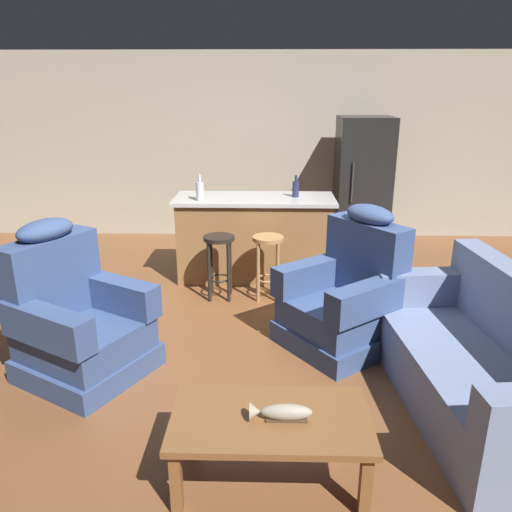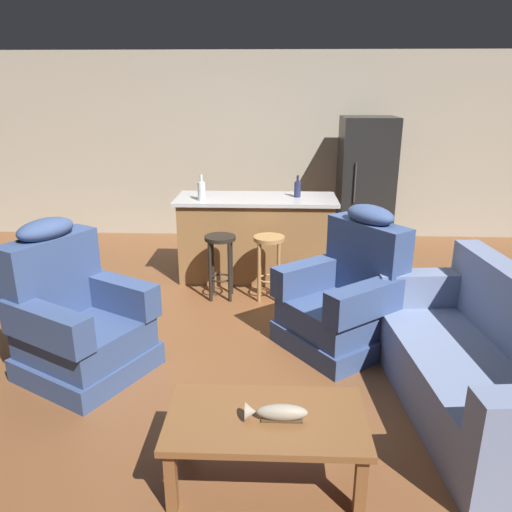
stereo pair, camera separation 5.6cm
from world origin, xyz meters
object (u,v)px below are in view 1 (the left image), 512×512
fish_figurine (280,412)px  bar_stool_right (268,256)px  bottle_tall_green (296,189)px  bottle_short_amber (200,191)px  kitchen_island (255,238)px  refrigerator (362,184)px  coffee_table (271,425)px  couch (482,364)px  bar_stool_left (219,255)px  recliner_near_island (346,298)px  recliner_near_lamp (77,321)px

fish_figurine → bar_stool_right: bar_stool_right is taller
bottle_tall_green → fish_figurine: bearing=-94.1°
bottle_short_amber → bottle_tall_green: bearing=11.3°
bar_stool_right → bottle_tall_green: 0.93m
kitchen_island → refrigerator: refrigerator is taller
kitchen_island → coffee_table: bearing=-86.8°
coffee_table → couch: 1.60m
couch → bar_stool_right: 2.37m
bar_stool_right → bar_stool_left: bearing=180.0°
coffee_table → recliner_near_island: size_ratio=0.92×
coffee_table → couch: bearing=26.2°
couch → kitchen_island: 2.97m
bottle_short_amber → fish_figurine: bearing=-75.0°
recliner_near_lamp → bottle_tall_green: size_ratio=4.90×
bar_stool_right → refrigerator: bearing=55.4°
bar_stool_left → bottle_short_amber: bottle_short_amber is taller
recliner_near_island → kitchen_island: 1.78m
kitchen_island → recliner_near_lamp: bearing=-122.2°
recliner_near_island → recliner_near_lamp: bearing=-23.8°
refrigerator → bottle_short_amber: refrigerator is taller
recliner_near_island → coffee_table: bearing=31.0°
coffee_table → bar_stool_left: bearing=101.5°
kitchen_island → bar_stool_left: kitchen_island is taller
fish_figurine → bottle_short_amber: size_ratio=1.20×
recliner_near_lamp → fish_figurine: bearing=-7.6°
refrigerator → bottle_tall_green: size_ratio=7.19×
refrigerator → bottle_tall_green: 1.52m
coffee_table → bottle_tall_green: (0.28, 3.23, 0.68)m
fish_figurine → bottle_short_amber: bottle_short_amber is taller
coffee_table → couch: couch is taller
refrigerator → fish_figurine: bearing=-105.1°
bar_stool_left → recliner_near_island: bearing=-38.6°
couch → refrigerator: refrigerator is taller
couch → recliner_near_island: recliner_near_island is taller
bar_stool_right → refrigerator: (1.26, 1.83, 0.41)m
bar_stool_right → refrigerator: refrigerator is taller
fish_figurine → bar_stool_right: size_ratio=0.50×
kitchen_island → bottle_tall_green: (0.46, 0.03, 0.56)m
bottle_short_amber → refrigerator: bearing=34.5°
kitchen_island → fish_figurine: bearing=-85.9°
coffee_table → recliner_near_lamp: size_ratio=0.92×
couch → recliner_near_island: 1.22m
coffee_table → kitchen_island: bearing=93.2°
bar_stool_left → bottle_short_amber: bearing=118.1°
bottle_short_amber → recliner_near_lamp: bearing=-110.8°
bar_stool_left → bottle_tall_green: bottle_tall_green is taller
kitchen_island → refrigerator: size_ratio=1.02×
bar_stool_right → bottle_short_amber: bottle_short_amber is taller
bottle_short_amber → bar_stool_right: bearing=-31.3°
fish_figurine → bottle_tall_green: bearing=85.9°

